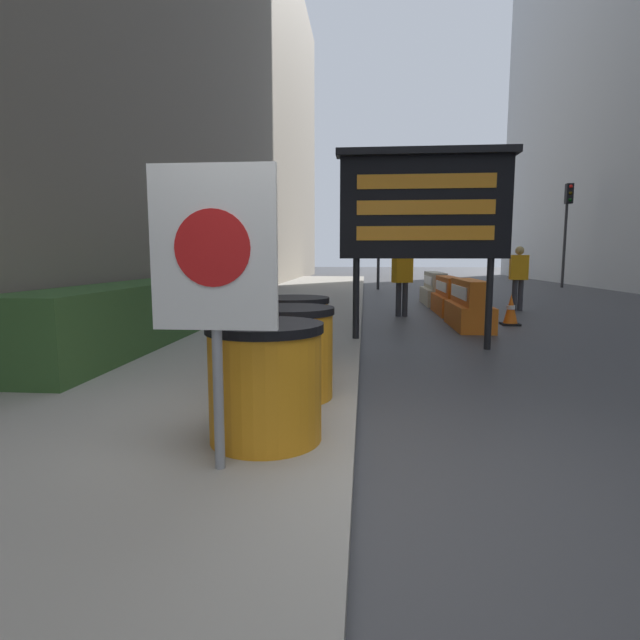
{
  "coord_description": "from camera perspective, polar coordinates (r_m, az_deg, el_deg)",
  "views": [
    {
      "loc": [
        0.05,
        -2.92,
        1.38
      ],
      "look_at": [
        -0.76,
        6.22,
        0.2
      ],
      "focal_mm": 28.0,
      "sensor_mm": 36.0,
      "label": 1
    }
  ],
  "objects": [
    {
      "name": "barrel_drum_back",
      "position": [
        5.45,
        -3.08,
        -1.57
      ],
      "size": [
        0.79,
        0.79,
        0.8
      ],
      "color": "orange",
      "rests_on": "sidewalk_left"
    },
    {
      "name": "ground_plane",
      "position": [
        3.23,
        3.85,
        -17.98
      ],
      "size": [
        120.0,
        120.0,
        0.0
      ],
      "primitive_type": "plane",
      "color": "#3F3F42"
    },
    {
      "name": "jersey_barrier_orange_far",
      "position": [
        12.35,
        14.46,
        2.5
      ],
      "size": [
        0.58,
        1.95,
        0.89
      ],
      "color": "orange",
      "rests_on": "ground_plane"
    },
    {
      "name": "traffic_cone_near",
      "position": [
        10.7,
        20.97,
        1.06
      ],
      "size": [
        0.35,
        0.35,
        0.62
      ],
      "color": "black",
      "rests_on": "ground_plane"
    },
    {
      "name": "traffic_cone_mid",
      "position": [
        13.23,
        16.36,
        2.35
      ],
      "size": [
        0.34,
        0.34,
        0.62
      ],
      "color": "black",
      "rests_on": "ground_plane"
    },
    {
      "name": "barrel_drum_foreground",
      "position": [
        3.42,
        -6.26,
        -7.0
      ],
      "size": [
        0.79,
        0.79,
        0.8
      ],
      "color": "orange",
      "rests_on": "sidewalk_left"
    },
    {
      "name": "traffic_light_far_side",
      "position": [
        24.4,
        26.42,
        10.86
      ],
      "size": [
        0.28,
        0.45,
        4.45
      ],
      "color": "#2D2D30",
      "rests_on": "ground_plane"
    },
    {
      "name": "bare_tree",
      "position": [
        10.43,
        -11.93,
        7.28
      ],
      "size": [
        1.33,
        1.31,
        2.46
      ],
      "color": "#4C3D2D",
      "rests_on": "sidewalk_left"
    },
    {
      "name": "sidewalk_left",
      "position": [
        3.74,
        -27.25,
        -14.08
      ],
      "size": [
        3.75,
        56.0,
        0.13
      ],
      "color": "gray",
      "rests_on": "ground_plane"
    },
    {
      "name": "jersey_barrier_orange_near",
      "position": [
        10.03,
        16.63,
        1.47
      ],
      "size": [
        0.64,
        1.9,
        0.93
      ],
      "color": "orange",
      "rests_on": "ground_plane"
    },
    {
      "name": "traffic_light_near_curb",
      "position": [
        20.81,
        6.78,
        12.52
      ],
      "size": [
        0.28,
        0.45,
        4.56
      ],
      "color": "#2D2D30",
      "rests_on": "ground_plane"
    },
    {
      "name": "pedestrian_worker",
      "position": [
        11.56,
        9.38,
        5.09
      ],
      "size": [
        0.49,
        0.4,
        1.61
      ],
      "rotation": [
        0.0,
        0.0,
        0.42
      ],
      "color": "#333338",
      "rests_on": "ground_plane"
    },
    {
      "name": "barrel_drum_middle",
      "position": [
        4.42,
        -3.49,
        -3.68
      ],
      "size": [
        0.79,
        0.79,
        0.8
      ],
      "color": "orange",
      "rests_on": "sidewalk_left"
    },
    {
      "name": "warning_sign",
      "position": [
        2.86,
        -12.02,
        6.18
      ],
      "size": [
        0.72,
        0.08,
        1.75
      ],
      "color": "gray",
      "rests_on": "sidewalk_left"
    },
    {
      "name": "hedge_strip",
      "position": [
        7.31,
        -20.93,
        0.47
      ],
      "size": [
        0.9,
        4.65,
        0.87
      ],
      "color": "#335628",
      "rests_on": "sidewalk_left"
    },
    {
      "name": "pedestrian_passerby",
      "position": [
        13.6,
        21.75,
        5.03
      ],
      "size": [
        0.44,
        0.29,
        1.62
      ],
      "rotation": [
        0.0,
        0.0,
        6.2
      ],
      "color": "#333338",
      "rests_on": "ground_plane"
    },
    {
      "name": "message_board",
      "position": [
        7.58,
        11.84,
        12.64
      ],
      "size": [
        2.57,
        0.36,
        2.9
      ],
      "color": "black",
      "rests_on": "ground_plane"
    },
    {
      "name": "jersey_barrier_cream",
      "position": [
        14.72,
        12.96,
        3.35
      ],
      "size": [
        0.63,
        2.08,
        0.92
      ],
      "color": "beige",
      "rests_on": "ground_plane"
    }
  ]
}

